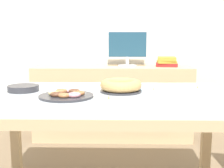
{
  "coord_description": "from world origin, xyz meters",
  "views": [
    {
      "loc": [
        0.07,
        -1.98,
        1.15
      ],
      "look_at": [
        0.02,
        0.03,
        0.82
      ],
      "focal_mm": 50.0,
      "sensor_mm": 36.0,
      "label": 1
    }
  ],
  "objects": [
    {
      "name": "computer_monitor",
      "position": [
        0.16,
        1.37,
        0.99
      ],
      "size": [
        0.42,
        0.2,
        0.38
      ],
      "color": "silver",
      "rests_on": "sideboard"
    },
    {
      "name": "cake_chocolate_round",
      "position": [
        0.08,
        0.07,
        0.8
      ],
      "size": [
        0.28,
        0.28,
        0.08
      ],
      "color": "#333338",
      "rests_on": "dining_table"
    },
    {
      "name": "pastry_platter",
      "position": [
        -0.25,
        -0.11,
        0.78
      ],
      "size": [
        0.34,
        0.34,
        0.04
      ],
      "color": "#333338",
      "rests_on": "dining_table"
    },
    {
      "name": "sideboard",
      "position": [
        0.0,
        1.37,
        0.4
      ],
      "size": [
        1.7,
        0.44,
        0.8
      ],
      "color": "#D1B284",
      "rests_on": "ground"
    },
    {
      "name": "tealight_left_edge",
      "position": [
        0.01,
        -0.23,
        0.77
      ],
      "size": [
        0.04,
        0.04,
        0.04
      ],
      "color": "silver",
      "rests_on": "dining_table"
    },
    {
      "name": "tealight_centre",
      "position": [
        0.61,
        0.14,
        0.77
      ],
      "size": [
        0.04,
        0.04,
        0.04
      ],
      "color": "silver",
      "rests_on": "dining_table"
    },
    {
      "name": "wall_back",
      "position": [
        0.0,
        1.67,
        1.3
      ],
      "size": [
        8.0,
        0.1,
        2.6
      ],
      "primitive_type": "cube",
      "color": "silver",
      "rests_on": "ground"
    },
    {
      "name": "dining_table",
      "position": [
        0.0,
        0.0,
        0.67
      ],
      "size": [
        1.66,
        0.97,
        0.76
      ],
      "color": "silver",
      "rests_on": "ground"
    },
    {
      "name": "plate_stack",
      "position": [
        -0.58,
        0.09,
        0.78
      ],
      "size": [
        0.21,
        0.21,
        0.04
      ],
      "color": "#333338",
      "rests_on": "dining_table"
    },
    {
      "name": "tealight_right_edge",
      "position": [
        0.3,
        0.06,
        0.77
      ],
      "size": [
        0.04,
        0.04,
        0.04
      ],
      "color": "silver",
      "rests_on": "dining_table"
    },
    {
      "name": "book_stack",
      "position": [
        0.58,
        1.37,
        0.85
      ],
      "size": [
        0.24,
        0.19,
        0.1
      ],
      "color": "maroon",
      "rests_on": "sideboard"
    }
  ]
}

